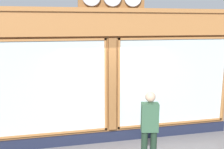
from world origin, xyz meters
TOP-DOWN VIEW (x-y plane):
  - shop_facade at (0.00, -0.13)m, footprint 6.82×0.42m
  - pedestrian at (-0.53, 1.35)m, footprint 0.40×0.29m

SIDE VIEW (x-z plane):
  - pedestrian at x=-0.53m, z-range 0.09..1.78m
  - shop_facade at x=0.00m, z-range -0.26..3.76m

